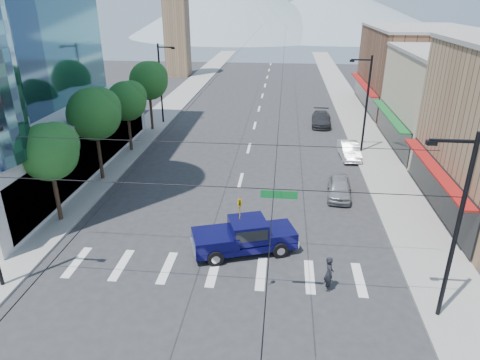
{
  "coord_description": "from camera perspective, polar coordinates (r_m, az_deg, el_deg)",
  "views": [
    {
      "loc": [
        3.25,
        -17.7,
        13.83
      ],
      "look_at": [
        0.66,
        7.18,
        3.0
      ],
      "focal_mm": 32.0,
      "sensor_mm": 36.0,
      "label": 1
    }
  ],
  "objects": [
    {
      "name": "pedestrian",
      "position": [
        22.49,
        11.78,
        -12.08
      ],
      "size": [
        0.55,
        0.75,
        1.91
      ],
      "primitive_type": "imported",
      "rotation": [
        0.0,
        0.0,
        1.71
      ],
      "color": "black",
      "rests_on": "ground"
    },
    {
      "name": "signal_rig",
      "position": [
        19.31,
        -3.91,
        -5.06
      ],
      "size": [
        21.8,
        0.2,
        9.0
      ],
      "color": "black",
      "rests_on": "ground"
    },
    {
      "name": "lamp_pole_nw",
      "position": [
        50.48,
        -10.43,
        12.9
      ],
      "size": [
        2.0,
        0.25,
        9.0
      ],
      "color": "black",
      "rests_on": "ground"
    },
    {
      "name": "lamp_pole_ne",
      "position": [
        41.36,
        16.38,
        10.07
      ],
      "size": [
        2.0,
        0.25,
        9.0
      ],
      "color": "black",
      "rests_on": "ground"
    },
    {
      "name": "sidewalk_right",
      "position": [
        59.96,
        14.36,
        9.43
      ],
      "size": [
        4.0,
        120.0,
        0.15
      ],
      "primitive_type": "cube",
      "color": "gray",
      "rests_on": "ground"
    },
    {
      "name": "tree_midfar",
      "position": [
        41.38,
        -14.7,
        10.33
      ],
      "size": [
        3.65,
        3.64,
        6.71
      ],
      "color": "black",
      "rests_on": "ground"
    },
    {
      "name": "ground",
      "position": [
        22.7,
        -3.64,
        -14.18
      ],
      "size": [
        160.0,
        160.0,
        0.0
      ],
      "primitive_type": "plane",
      "color": "#28282B",
      "rests_on": "ground"
    },
    {
      "name": "mountain_left",
      "position": [
        168.72,
        -0.29,
        22.45
      ],
      "size": [
        80.0,
        80.0,
        22.0
      ],
      "primitive_type": "cone",
      "color": "gray",
      "rests_on": "ground"
    },
    {
      "name": "mountain_right",
      "position": [
        178.56,
        12.17,
        21.38
      ],
      "size": [
        90.0,
        90.0,
        18.0
      ],
      "primitive_type": "cone",
      "color": "gray",
      "rests_on": "ground"
    },
    {
      "name": "parked_car_far",
      "position": [
        50.58,
        10.77,
        8.03
      ],
      "size": [
        2.41,
        5.36,
        1.53
      ],
      "primitive_type": "imported",
      "rotation": [
        0.0,
        0.0,
        -0.05
      ],
      "color": "#313033",
      "rests_on": "ground"
    },
    {
      "name": "parked_car_mid",
      "position": [
        40.66,
        14.34,
        3.87
      ],
      "size": [
        1.84,
        4.53,
        1.46
      ],
      "primitive_type": "imported",
      "rotation": [
        0.0,
        0.0,
        0.07
      ],
      "color": "white",
      "rests_on": "ground"
    },
    {
      "name": "clock_tower",
      "position": [
        82.18,
        -8.54,
        20.95
      ],
      "size": [
        4.8,
        4.8,
        20.4
      ],
      "color": "#8C6B4C",
      "rests_on": "ground"
    },
    {
      "name": "tree_near",
      "position": [
        29.15,
        -23.89,
        3.71
      ],
      "size": [
        3.65,
        3.64,
        6.71
      ],
      "color": "black",
      "rests_on": "ground"
    },
    {
      "name": "pickup_truck",
      "position": [
        24.9,
        0.51,
        -7.43
      ],
      "size": [
        6.37,
        3.92,
        2.04
      ],
      "rotation": [
        0.0,
        0.0,
        0.32
      ],
      "color": "#080738",
      "rests_on": "ground"
    },
    {
      "name": "shop_mid",
      "position": [
        45.9,
        27.57,
        9.06
      ],
      "size": [
        12.0,
        14.0,
        9.0
      ],
      "primitive_type": "cube",
      "color": "tan",
      "rests_on": "ground"
    },
    {
      "name": "sidewalk_left",
      "position": [
        61.25,
        -8.77,
        10.16
      ],
      "size": [
        4.0,
        120.0,
        0.15
      ],
      "primitive_type": "cube",
      "color": "gray",
      "rests_on": "ground"
    },
    {
      "name": "tree_midnear",
      "position": [
        34.95,
        -18.65,
        8.56
      ],
      "size": [
        4.09,
        4.09,
        7.52
      ],
      "color": "black",
      "rests_on": "ground"
    },
    {
      "name": "tree_far",
      "position": [
        47.75,
        -11.92,
        12.99
      ],
      "size": [
        4.09,
        4.09,
        7.52
      ],
      "color": "black",
      "rests_on": "ground"
    },
    {
      "name": "parked_car_near",
      "position": [
        32.57,
        13.1,
        -0.97
      ],
      "size": [
        2.09,
        4.36,
        1.44
      ],
      "primitive_type": "imported",
      "rotation": [
        0.0,
        0.0,
        -0.09
      ],
      "color": "#98999D",
      "rests_on": "ground"
    },
    {
      "name": "shop_far",
      "position": [
        60.73,
        22.52,
        13.34
      ],
      "size": [
        12.0,
        18.0,
        10.0
      ],
      "primitive_type": "cube",
      "color": "brown",
      "rests_on": "ground"
    }
  ]
}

